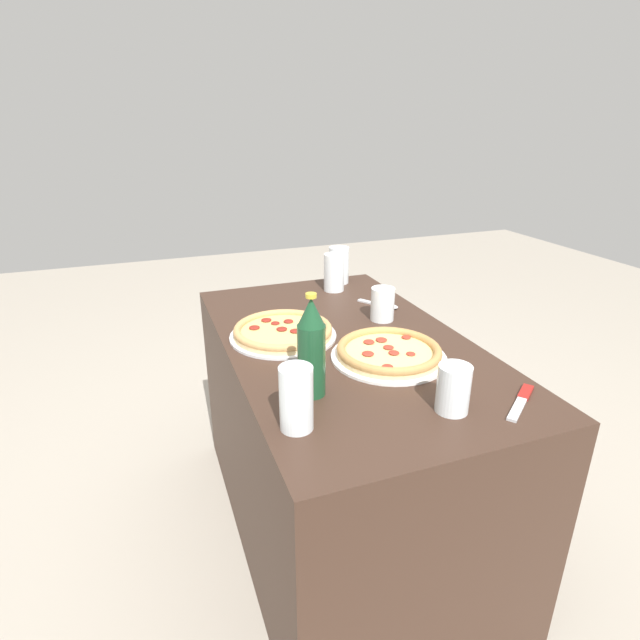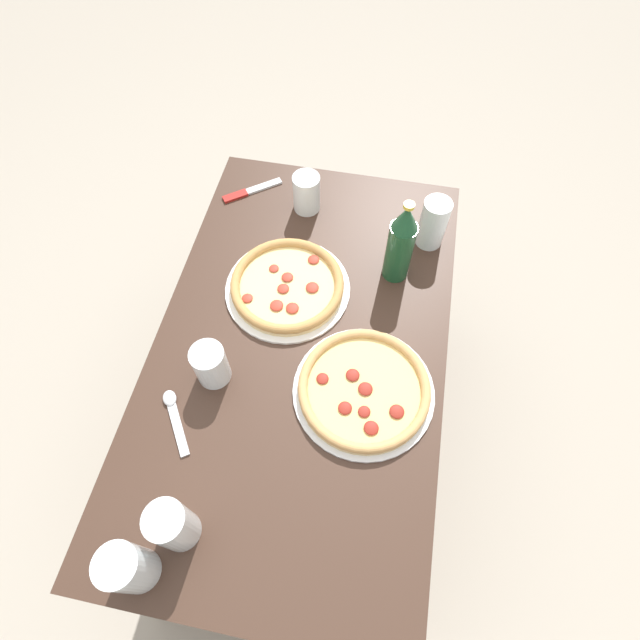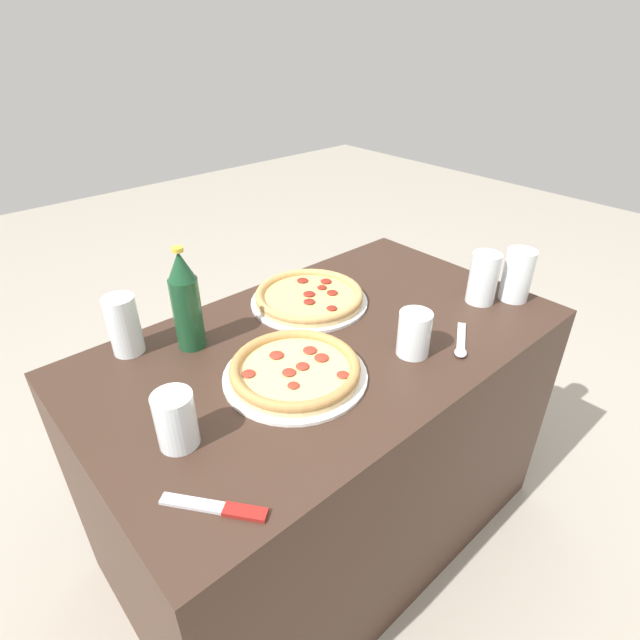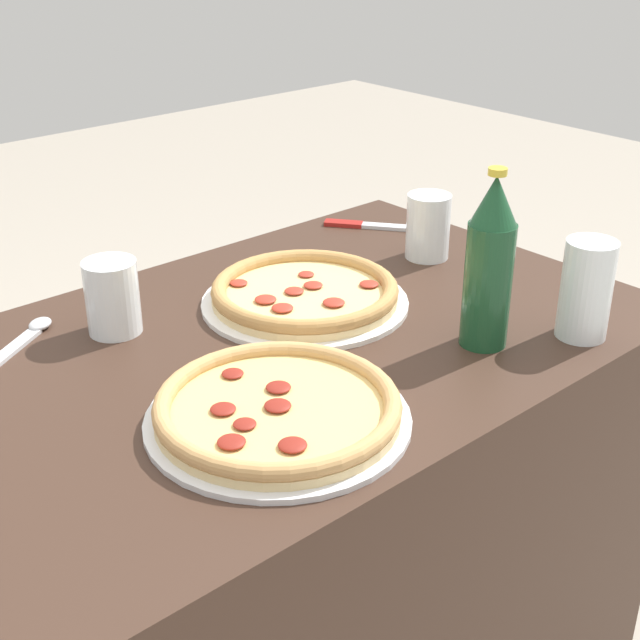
# 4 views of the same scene
# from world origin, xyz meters

# --- Properties ---
(table) EXTENTS (1.22, 0.72, 0.72)m
(table) POSITION_xyz_m (0.00, 0.00, 0.36)
(table) COLOR #3D281E
(table) RESTS_ON ground_plane
(pizza_pepperoni) EXTENTS (0.33, 0.33, 0.04)m
(pizza_pepperoni) POSITION_xyz_m (0.16, 0.07, 0.74)
(pizza_pepperoni) COLOR white
(pizza_pepperoni) RESTS_ON table
(pizza_salami) EXTENTS (0.33, 0.33, 0.04)m
(pizza_salami) POSITION_xyz_m (-0.09, -0.17, 0.74)
(pizza_salami) COLOR silver
(pizza_salami) RESTS_ON table
(glass_red_wine) EXTENTS (0.07, 0.07, 0.15)m
(glass_red_wine) POSITION_xyz_m (0.39, -0.28, 0.79)
(glass_red_wine) COLOR white
(glass_red_wine) RESTS_ON table
(glass_orange_juice) EXTENTS (0.08, 0.08, 0.11)m
(glass_orange_juice) POSITION_xyz_m (-0.11, 0.18, 0.78)
(glass_orange_juice) COLOR white
(glass_orange_juice) RESTS_ON table
(glass_mango_juice) EXTENTS (0.08, 0.08, 0.11)m
(glass_mango_juice) POSITION_xyz_m (0.45, 0.08, 0.78)
(glass_mango_juice) COLOR white
(glass_mango_juice) RESTS_ON table
(beer_bottle) EXTENTS (0.07, 0.07, 0.26)m
(beer_bottle) POSITION_xyz_m (0.27, -0.20, 0.85)
(beer_bottle) COLOR #194728
(beer_bottle) RESTS_ON table
(knife) EXTENTS (0.13, 0.16, 0.01)m
(knife) POSITION_xyz_m (0.48, 0.26, 0.73)
(knife) COLOR maroon
(knife) RESTS_ON table
(spoon) EXTENTS (0.15, 0.11, 0.01)m
(spoon) POSITION_xyz_m (-0.22, 0.24, 0.73)
(spoon) COLOR silver
(spoon) RESTS_ON table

